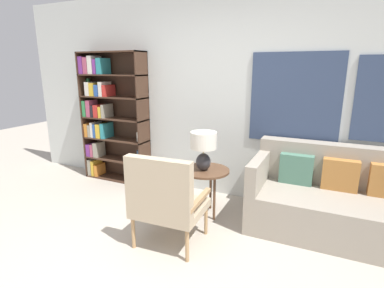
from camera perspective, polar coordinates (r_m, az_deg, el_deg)
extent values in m
plane|color=#B2A899|center=(2.81, -12.46, -23.70)|extent=(14.00, 14.00, 0.00)
cube|color=silver|center=(4.02, 4.34, 9.13)|extent=(6.40, 0.06, 2.70)
cube|color=#334260|center=(3.74, 18.94, 8.20)|extent=(1.03, 0.02, 1.06)
cube|color=#422B1E|center=(5.03, -19.17, 5.06)|extent=(0.02, 0.30, 1.94)
cube|color=#422B1E|center=(4.38, -9.22, 4.38)|extent=(0.02, 0.30, 1.94)
cube|color=#422B1E|center=(4.63, -15.31, 16.53)|extent=(1.06, 0.30, 0.02)
cube|color=#422B1E|center=(4.93, -13.84, -6.28)|extent=(1.06, 0.30, 0.02)
cube|color=#422B1E|center=(4.80, -13.44, 5.05)|extent=(1.06, 0.01, 1.94)
cube|color=#422B1E|center=(4.83, -14.07, -2.73)|extent=(1.06, 0.30, 0.02)
cube|color=gray|center=(5.14, -18.44, -4.10)|extent=(0.06, 0.17, 0.26)
cube|color=gold|center=(5.12, -17.66, -4.18)|extent=(0.05, 0.23, 0.25)
cube|color=orange|center=(5.09, -17.15, -4.66)|extent=(0.05, 0.22, 0.18)
cylinder|color=#334C6B|center=(4.65, -9.63, -6.28)|extent=(0.10, 0.10, 0.14)
cube|color=#422B1E|center=(4.75, -14.30, 0.96)|extent=(1.06, 0.30, 0.02)
cube|color=#7A338C|center=(5.07, -18.54, -0.99)|extent=(0.08, 0.19, 0.19)
cube|color=#B24C6B|center=(5.03, -17.90, -1.04)|extent=(0.05, 0.21, 0.20)
cube|color=gray|center=(4.97, -17.29, -0.97)|extent=(0.08, 0.20, 0.23)
cylinder|color=#334C6B|center=(4.55, -9.81, -2.26)|extent=(0.10, 0.10, 0.18)
cube|color=#422B1E|center=(4.69, -14.54, 4.76)|extent=(1.06, 0.30, 0.02)
cube|color=orange|center=(5.02, -18.74, 2.67)|extent=(0.06, 0.24, 0.21)
cube|color=gray|center=(4.98, -18.14, 2.53)|extent=(0.05, 0.25, 0.19)
cube|color=silver|center=(4.93, -17.80, 2.71)|extent=(0.04, 0.22, 0.23)
cube|color=#2D56A8|center=(4.89, -17.46, 2.50)|extent=(0.04, 0.20, 0.21)
cube|color=gold|center=(4.86, -16.64, 2.53)|extent=(0.08, 0.25, 0.22)
cube|color=teal|center=(4.80, -15.91, 2.54)|extent=(0.06, 0.24, 0.23)
cylinder|color=beige|center=(4.47, -9.92, 1.36)|extent=(0.09, 0.09, 0.13)
cube|color=#422B1E|center=(4.65, -14.79, 8.65)|extent=(1.06, 0.30, 0.02)
cube|color=#338C4C|center=(4.96, -19.05, 6.48)|extent=(0.06, 0.23, 0.24)
cube|color=#B24C6B|center=(4.89, -18.54, 6.48)|extent=(0.07, 0.19, 0.25)
cube|color=black|center=(4.84, -17.96, 6.00)|extent=(0.05, 0.17, 0.18)
cube|color=red|center=(4.81, -17.12, 6.08)|extent=(0.08, 0.22, 0.19)
cube|color=gold|center=(4.77, -16.31, 5.94)|extent=(0.05, 0.25, 0.17)
cube|color=gray|center=(4.72, -15.87, 6.11)|extent=(0.05, 0.23, 0.20)
cube|color=#422B1E|center=(4.63, -15.05, 12.59)|extent=(1.06, 0.30, 0.02)
cylinder|color=#194723|center=(4.94, -19.10, 10.26)|extent=(0.06, 0.06, 0.25)
cube|color=silver|center=(4.86, -18.68, 9.93)|extent=(0.08, 0.20, 0.20)
cube|color=gold|center=(4.81, -17.78, 9.89)|extent=(0.08, 0.23, 0.19)
cube|color=#2D56A8|center=(4.73, -17.19, 9.73)|extent=(0.07, 0.18, 0.17)
cube|color=silver|center=(4.70, -16.27, 10.03)|extent=(0.06, 0.23, 0.21)
cube|color=red|center=(4.66, -15.58, 9.77)|extent=(0.06, 0.24, 0.17)
cube|color=#7A338C|center=(4.91, -19.72, 13.92)|extent=(0.08, 0.21, 0.25)
cube|color=#B24C6B|center=(4.86, -18.87, 13.92)|extent=(0.08, 0.23, 0.24)
cube|color=silver|center=(4.79, -18.08, 14.10)|extent=(0.08, 0.22, 0.26)
cube|color=#7A338C|center=(4.72, -17.52, 13.85)|extent=(0.06, 0.17, 0.21)
cube|color=teal|center=(4.69, -16.54, 14.02)|extent=(0.08, 0.23, 0.23)
cylinder|color=tan|center=(3.25, 2.67, -14.24)|extent=(0.04, 0.04, 0.32)
cylinder|color=tan|center=(3.45, -6.46, -12.46)|extent=(0.04, 0.04, 0.32)
cylinder|color=tan|center=(2.84, -0.92, -18.75)|extent=(0.04, 0.04, 0.32)
cylinder|color=tan|center=(3.08, -11.11, -16.24)|extent=(0.04, 0.04, 0.32)
cube|color=tan|center=(3.04, -4.07, -12.01)|extent=(0.67, 0.61, 0.08)
cube|color=tan|center=(2.72, -6.44, -8.22)|extent=(0.65, 0.13, 0.54)
cube|color=tan|center=(2.87, 1.43, -10.55)|extent=(0.07, 0.53, 0.04)
cube|color=tan|center=(3.12, -9.19, -8.64)|extent=(0.07, 0.53, 0.04)
cube|color=#9E9384|center=(3.56, 25.71, -12.08)|extent=(1.76, 0.88, 0.43)
cube|color=#9E9384|center=(3.72, 26.45, -3.62)|extent=(1.76, 0.20, 0.47)
cube|color=#9E9384|center=(3.48, 12.77, -4.85)|extent=(0.12, 0.88, 0.33)
cube|color=#4C7A66|center=(3.61, 19.22, -4.52)|extent=(0.36, 0.12, 0.34)
cube|color=#B27538|center=(3.60, 26.37, -5.29)|extent=(0.36, 0.12, 0.34)
cylinder|color=brown|center=(3.49, 2.62, -5.06)|extent=(0.55, 0.55, 0.02)
cylinder|color=brown|center=(3.74, 3.55, -8.38)|extent=(0.03, 0.03, 0.54)
cylinder|color=brown|center=(3.58, -0.11, -9.42)|extent=(0.03, 0.03, 0.54)
cylinder|color=brown|center=(3.48, 4.26, -10.20)|extent=(0.03, 0.03, 0.54)
ellipsoid|color=#2D2D33|center=(3.44, 2.17, -3.40)|extent=(0.17, 0.17, 0.20)
cylinder|color=tan|center=(3.40, 2.19, -1.31)|extent=(0.02, 0.02, 0.06)
cylinder|color=white|center=(3.37, 2.21, 0.73)|extent=(0.30, 0.30, 0.19)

